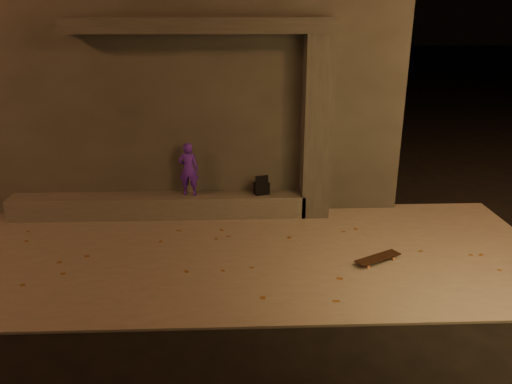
{
  "coord_description": "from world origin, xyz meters",
  "views": [
    {
      "loc": [
        0.13,
        -5.86,
        4.0
      ],
      "look_at": [
        0.43,
        2.0,
        1.16
      ],
      "focal_mm": 35.0,
      "sensor_mm": 36.0,
      "label": 1
    }
  ],
  "objects_px": {
    "column": "(317,129)",
    "skateboard": "(378,258)",
    "skateboarder": "(188,169)",
    "backpack": "(262,187)"
  },
  "relations": [
    {
      "from": "column",
      "to": "skateboard",
      "type": "distance_m",
      "value": 2.9
    },
    {
      "from": "skateboarder",
      "to": "skateboard",
      "type": "bearing_deg",
      "value": 151.61
    },
    {
      "from": "skateboarder",
      "to": "backpack",
      "type": "relative_size",
      "value": 2.61
    },
    {
      "from": "column",
      "to": "skateboarder",
      "type": "relative_size",
      "value": 3.29
    },
    {
      "from": "column",
      "to": "backpack",
      "type": "relative_size",
      "value": 8.62
    },
    {
      "from": "column",
      "to": "backpack",
      "type": "bearing_deg",
      "value": 180.0
    },
    {
      "from": "column",
      "to": "skateboard",
      "type": "bearing_deg",
      "value": -70.79
    },
    {
      "from": "column",
      "to": "skateboard",
      "type": "height_order",
      "value": "column"
    },
    {
      "from": "skateboarder",
      "to": "backpack",
      "type": "distance_m",
      "value": 1.53
    },
    {
      "from": "backpack",
      "to": "skateboarder",
      "type": "bearing_deg",
      "value": 164.12
    }
  ]
}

